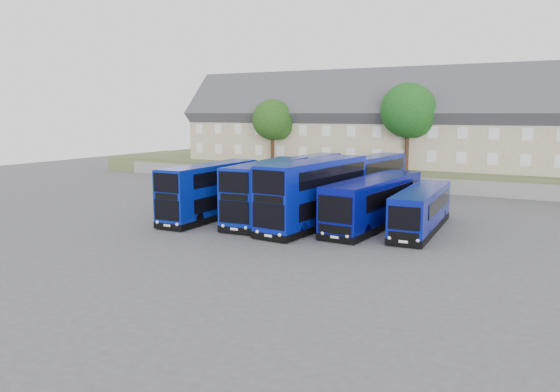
{
  "coord_description": "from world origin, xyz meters",
  "views": [
    {
      "loc": [
        17.84,
        -31.52,
        8.05
      ],
      "look_at": [
        -0.46,
        2.03,
        2.2
      ],
      "focal_mm": 35.0,
      "sensor_mm": 36.0,
      "label": 1
    }
  ],
  "objects_px": {
    "dd_front_left": "(210,192)",
    "tree_west": "(274,121)",
    "dd_front_mid": "(268,192)",
    "tree_mid": "(410,113)",
    "coach_east_a": "(374,203)"
  },
  "relations": [
    {
      "from": "dd_front_left",
      "to": "tree_west",
      "type": "xyz_separation_m",
      "value": [
        -7.24,
        23.0,
        5.02
      ]
    },
    {
      "from": "dd_front_mid",
      "to": "tree_mid",
      "type": "height_order",
      "value": "tree_mid"
    },
    {
      "from": "tree_west",
      "to": "tree_mid",
      "type": "distance_m",
      "value": 16.04
    },
    {
      "from": "dd_front_mid",
      "to": "coach_east_a",
      "type": "height_order",
      "value": "dd_front_mid"
    },
    {
      "from": "dd_front_left",
      "to": "coach_east_a",
      "type": "xyz_separation_m",
      "value": [
        11.97,
        3.29,
        -0.34
      ]
    },
    {
      "from": "dd_front_mid",
      "to": "coach_east_a",
      "type": "distance_m",
      "value": 7.94
    },
    {
      "from": "dd_front_left",
      "to": "tree_west",
      "type": "height_order",
      "value": "tree_west"
    },
    {
      "from": "dd_front_left",
      "to": "dd_front_mid",
      "type": "relative_size",
      "value": 0.94
    },
    {
      "from": "dd_front_mid",
      "to": "tree_mid",
      "type": "relative_size",
      "value": 1.22
    },
    {
      "from": "coach_east_a",
      "to": "tree_mid",
      "type": "height_order",
      "value": "tree_mid"
    },
    {
      "from": "dd_front_mid",
      "to": "tree_west",
      "type": "relative_size",
      "value": 1.46
    },
    {
      "from": "dd_front_mid",
      "to": "tree_west",
      "type": "distance_m",
      "value": 24.88
    },
    {
      "from": "tree_west",
      "to": "coach_east_a",
      "type": "bearing_deg",
      "value": -45.72
    },
    {
      "from": "tree_west",
      "to": "tree_mid",
      "type": "height_order",
      "value": "tree_mid"
    },
    {
      "from": "coach_east_a",
      "to": "tree_mid",
      "type": "bearing_deg",
      "value": 102.6
    }
  ]
}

